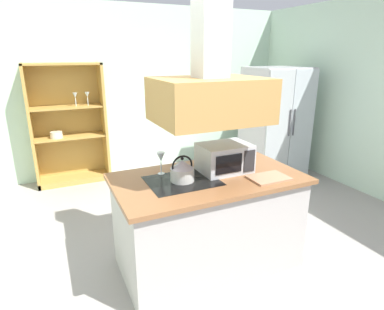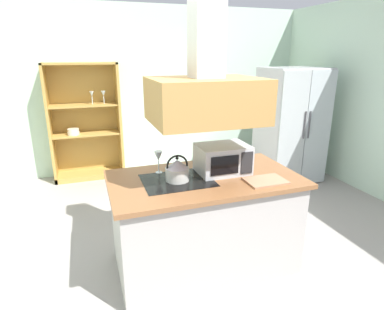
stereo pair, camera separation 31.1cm
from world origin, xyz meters
name	(u,v)px [view 1 (the left image)]	position (x,y,z in m)	size (l,w,h in m)	color
ground_plane	(197,265)	(0.00, 0.00, 0.00)	(7.80, 7.80, 0.00)	gray
wall_back	(119,91)	(0.00, 3.00, 1.35)	(6.00, 0.12, 2.70)	silver
kitchen_island	(208,221)	(0.11, -0.01, 0.45)	(1.68, 0.94, 0.90)	#AEA8A3
range_hood	(210,85)	(0.11, -0.01, 1.71)	(0.90, 0.70, 1.30)	#AF8043
refrigerator	(275,123)	(2.18, 1.67, 0.87)	(0.90, 0.78, 1.75)	#BBB7BD
dish_cabinet	(69,131)	(-0.85, 2.78, 0.80)	(1.08, 0.40, 1.82)	#B88D42
kettle	(182,170)	(-0.15, -0.01, 1.00)	(0.21, 0.21, 0.23)	beige
cutting_board	(269,178)	(0.56, -0.28, 0.91)	(0.34, 0.24, 0.02)	tan
microwave	(225,158)	(0.31, 0.06, 1.03)	(0.46, 0.35, 0.26)	#B7BABF
wine_glass_on_counter	(161,158)	(-0.25, 0.23, 1.05)	(0.08, 0.08, 0.21)	silver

